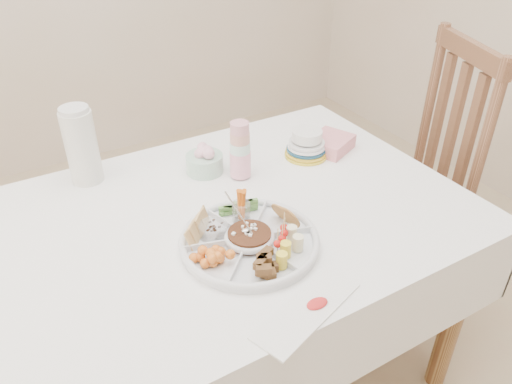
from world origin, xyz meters
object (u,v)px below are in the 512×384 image
plate_stack (306,144)px  thermos (81,144)px  party_tray (249,239)px  chair (394,186)px  dining_table (223,305)px

plate_stack → thermos: bearing=161.8°
party_tray → thermos: size_ratio=1.43×
chair → plate_stack: chair is taller
dining_table → plate_stack: 0.63m
chair → thermos: (-1.08, 0.35, 0.32)m
chair → party_tray: bearing=-143.9°
party_tray → chair: bearing=15.8°
dining_table → party_tray: (0.01, -0.17, 0.40)m
plate_stack → party_tray: bearing=-141.9°
thermos → plate_stack: 0.76m
plate_stack → chair: bearing=-17.2°
chair → thermos: size_ratio=4.31×
party_tray → dining_table: bearing=92.6°
dining_table → party_tray: 0.44m
thermos → plate_stack: thermos is taller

